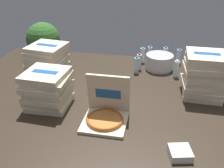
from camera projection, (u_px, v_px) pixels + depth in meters
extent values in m
cube|color=#2D2319|center=(109.00, 103.00, 2.36)|extent=(3.20, 2.40, 0.02)
cube|color=beige|center=(105.00, 122.00, 2.07)|extent=(0.35, 0.35, 0.03)
cylinder|color=#B77033|center=(105.00, 120.00, 2.06)|extent=(0.30, 0.30, 0.02)
torus|color=#9C501E|center=(105.00, 119.00, 2.05)|extent=(0.30, 0.30, 0.02)
cube|color=beige|center=(108.00, 93.00, 2.11)|extent=(0.35, 0.08, 0.35)
cube|color=#19519E|center=(108.00, 94.00, 2.10)|extent=(0.21, 0.02, 0.09)
cube|color=beige|center=(201.00, 93.00, 2.47)|extent=(0.37, 0.37, 0.05)
cube|color=beige|center=(202.00, 88.00, 2.45)|extent=(0.35, 0.35, 0.05)
cube|color=#19519E|center=(202.00, 86.00, 2.44)|extent=(0.23, 0.06, 0.00)
cube|color=beige|center=(201.00, 84.00, 2.43)|extent=(0.37, 0.37, 0.05)
cube|color=beige|center=(204.00, 79.00, 2.41)|extent=(0.35, 0.35, 0.05)
cube|color=beige|center=(204.00, 75.00, 2.39)|extent=(0.37, 0.37, 0.05)
cube|color=#19519E|center=(205.00, 73.00, 2.38)|extent=(0.23, 0.08, 0.00)
cube|color=beige|center=(204.00, 70.00, 2.37)|extent=(0.37, 0.37, 0.05)
cube|color=beige|center=(205.00, 66.00, 2.34)|extent=(0.37, 0.37, 0.05)
cube|color=#19519E|center=(206.00, 64.00, 2.33)|extent=(0.23, 0.08, 0.00)
cube|color=beige|center=(206.00, 61.00, 2.33)|extent=(0.37, 0.37, 0.05)
cube|color=#19519E|center=(207.00, 58.00, 2.32)|extent=(0.23, 0.07, 0.00)
cube|color=beige|center=(207.00, 56.00, 2.31)|extent=(0.36, 0.36, 0.05)
cube|color=#19519E|center=(207.00, 54.00, 2.30)|extent=(0.23, 0.07, 0.00)
cube|color=beige|center=(50.00, 76.00, 2.81)|extent=(0.37, 0.37, 0.05)
cube|color=beige|center=(49.00, 72.00, 2.79)|extent=(0.39, 0.39, 0.05)
cube|color=#19519E|center=(48.00, 70.00, 2.78)|extent=(0.24, 0.09, 0.00)
cube|color=beige|center=(49.00, 68.00, 2.77)|extent=(0.36, 0.36, 0.05)
cube|color=#19519E|center=(49.00, 66.00, 2.76)|extent=(0.23, 0.07, 0.00)
cube|color=beige|center=(47.00, 64.00, 2.75)|extent=(0.38, 0.38, 0.05)
cube|color=beige|center=(48.00, 60.00, 2.71)|extent=(0.38, 0.38, 0.05)
cube|color=beige|center=(47.00, 56.00, 2.69)|extent=(0.38, 0.38, 0.05)
cube|color=#19519E|center=(46.00, 54.00, 2.68)|extent=(0.23, 0.08, 0.00)
cube|color=beige|center=(46.00, 52.00, 2.67)|extent=(0.40, 0.40, 0.05)
cube|color=beige|center=(47.00, 47.00, 2.66)|extent=(0.39, 0.39, 0.05)
cube|color=#19519E|center=(47.00, 45.00, 2.65)|extent=(0.24, 0.09, 0.00)
cube|color=beige|center=(50.00, 102.00, 2.31)|extent=(0.36, 0.36, 0.05)
cube|color=#19519E|center=(50.00, 100.00, 2.30)|extent=(0.23, 0.07, 0.00)
cube|color=beige|center=(48.00, 97.00, 2.30)|extent=(0.36, 0.36, 0.05)
cube|color=beige|center=(48.00, 94.00, 2.26)|extent=(0.37, 0.37, 0.05)
cube|color=#19519E|center=(47.00, 91.00, 2.25)|extent=(0.23, 0.07, 0.00)
cube|color=beige|center=(49.00, 89.00, 2.25)|extent=(0.36, 0.36, 0.05)
cube|color=beige|center=(46.00, 85.00, 2.22)|extent=(0.36, 0.36, 0.05)
cube|color=#19519E|center=(45.00, 82.00, 2.21)|extent=(0.23, 0.07, 0.00)
cube|color=beige|center=(48.00, 79.00, 2.21)|extent=(0.36, 0.36, 0.05)
cube|color=beige|center=(45.00, 74.00, 2.19)|extent=(0.37, 0.37, 0.05)
cube|color=#19519E|center=(45.00, 72.00, 2.18)|extent=(0.23, 0.08, 0.00)
cylinder|color=#B7BABF|center=(159.00, 62.00, 2.99)|extent=(0.32, 0.32, 0.17)
cylinder|color=silver|center=(137.00, 65.00, 2.89)|extent=(0.06, 0.06, 0.18)
cylinder|color=blue|center=(137.00, 57.00, 2.85)|extent=(0.03, 0.03, 0.02)
cylinder|color=silver|center=(142.00, 55.00, 3.17)|extent=(0.06, 0.06, 0.18)
cylinder|color=#239951|center=(143.00, 48.00, 3.12)|extent=(0.03, 0.03, 0.02)
cylinder|color=white|center=(139.00, 62.00, 2.98)|extent=(0.06, 0.06, 0.18)
cylinder|color=red|center=(139.00, 54.00, 2.93)|extent=(0.03, 0.03, 0.02)
cylinder|color=white|center=(165.00, 55.00, 3.18)|extent=(0.06, 0.06, 0.18)
cylinder|color=blue|center=(166.00, 47.00, 3.14)|extent=(0.03, 0.03, 0.02)
cylinder|color=silver|center=(176.00, 69.00, 2.80)|extent=(0.06, 0.06, 0.18)
cylinder|color=white|center=(177.00, 61.00, 2.75)|extent=(0.03, 0.03, 0.02)
cylinder|color=silver|center=(150.00, 54.00, 3.21)|extent=(0.06, 0.06, 0.18)
cylinder|color=blue|center=(150.00, 46.00, 3.17)|extent=(0.03, 0.03, 0.02)
cylinder|color=silver|center=(179.00, 57.00, 3.13)|extent=(0.06, 0.06, 0.18)
cylinder|color=blue|center=(180.00, 49.00, 3.08)|extent=(0.03, 0.03, 0.02)
cylinder|color=#513323|center=(46.00, 57.00, 3.21)|extent=(0.18, 0.18, 0.11)
sphere|color=#2D5D24|center=(43.00, 39.00, 3.11)|extent=(0.40, 0.40, 0.40)
cube|color=white|center=(180.00, 153.00, 1.73)|extent=(0.17, 0.17, 0.06)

